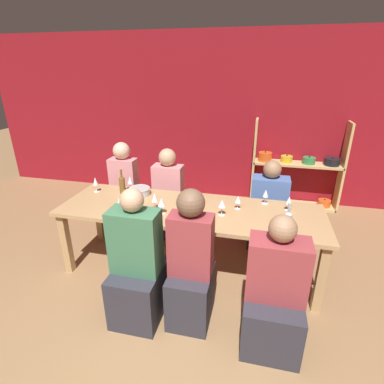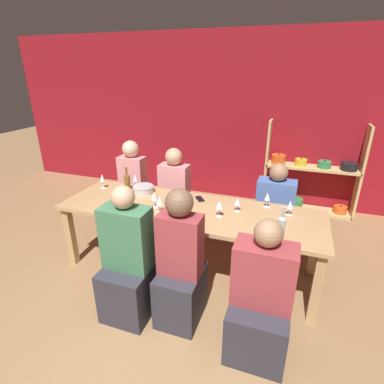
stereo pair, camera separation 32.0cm
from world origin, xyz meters
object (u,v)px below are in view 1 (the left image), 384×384
at_px(wine_glass_white_b, 238,200).
at_px(person_near_b, 138,273).
at_px(wine_bottle_dark, 287,224).
at_px(person_near_a, 273,299).
at_px(dining_table, 190,215).
at_px(mixing_bowl, 140,191).
at_px(person_near_c, 191,274).
at_px(person_far_c, 268,214).
at_px(wine_glass_red_c, 222,204).
at_px(cell_phone, 198,199).
at_px(wine_bottle_green, 122,184).
at_px(wine_glass_red_a, 161,203).
at_px(person_far_b, 169,203).
at_px(wine_glass_white_a, 95,182).
at_px(wine_glass_white_d, 130,180).
at_px(wine_glass_white_e, 119,202).
at_px(person_far_a, 126,197).
at_px(wine_glass_red_b, 289,201).
at_px(wine_glass_empty_a, 266,194).
at_px(shelf_unit, 294,176).
at_px(wine_glass_white_c, 155,198).

xyz_separation_m(wine_glass_white_b, person_near_b, (-0.78, -0.89, -0.40)).
height_order(wine_bottle_dark, person_near_a, person_near_a).
height_order(dining_table, mixing_bowl, mixing_bowl).
distance_m(person_near_c, person_far_c, 1.66).
height_order(wine_glass_red_c, person_far_c, person_far_c).
distance_m(wine_glass_red_c, cell_phone, 0.48).
bearing_deg(mixing_bowl, wine_bottle_green, 177.08).
height_order(wine_bottle_green, wine_glass_red_a, wine_bottle_green).
bearing_deg(person_far_b, person_far_c, -176.88).
xyz_separation_m(wine_glass_white_a, wine_glass_white_b, (1.70, -0.09, -0.02)).
height_order(person_far_b, person_far_c, person_far_b).
relative_size(cell_phone, person_near_b, 0.13).
xyz_separation_m(wine_glass_white_d, wine_glass_white_e, (0.15, -0.60, -0.01)).
xyz_separation_m(wine_glass_red_c, person_far_a, (-1.46, 0.82, -0.41)).
bearing_deg(cell_phone, wine_glass_red_b, -4.18).
bearing_deg(wine_glass_white_b, person_near_b, -131.13).
bearing_deg(wine_glass_white_a, person_far_a, 79.81).
bearing_deg(wine_glass_white_b, wine_glass_white_a, 177.03).
relative_size(cell_phone, person_far_b, 0.14).
relative_size(wine_glass_red_b, person_far_c, 0.14).
bearing_deg(wine_glass_empty_a, cell_phone, -176.42).
relative_size(wine_glass_empty_a, person_far_c, 0.15).
bearing_deg(wine_glass_white_e, person_near_a, -18.47).
distance_m(shelf_unit, wine_glass_white_e, 3.04).
distance_m(wine_glass_white_d, person_far_a, 0.66).
distance_m(wine_glass_empty_a, person_near_c, 1.25).
bearing_deg(wine_glass_red_b, shelf_unit, 82.90).
distance_m(dining_table, person_near_c, 0.76).
height_order(person_near_a, person_far_b, person_far_b).
bearing_deg(wine_bottle_dark, person_far_a, 151.64).
relative_size(wine_glass_red_c, person_near_b, 0.13).
bearing_deg(dining_table, person_near_b, -110.05).
relative_size(dining_table, wine_glass_empty_a, 16.77).
bearing_deg(wine_glass_empty_a, wine_glass_white_a, -176.69).
distance_m(shelf_unit, wine_glass_red_a, 2.71).
xyz_separation_m(wine_bottle_green, person_near_b, (0.60, -1.02, -0.41)).
bearing_deg(person_near_a, wine_glass_white_b, 113.39).
bearing_deg(wine_bottle_green, wine_bottle_dark, -18.37).
height_order(shelf_unit, person_near_b, shelf_unit).
distance_m(mixing_bowl, wine_glass_white_c, 0.45).
height_order(mixing_bowl, wine_bottle_dark, wine_bottle_dark).
bearing_deg(person_near_c, wine_glass_red_c, 75.44).
xyz_separation_m(wine_glass_white_c, person_near_a, (1.24, -0.70, -0.47)).
height_order(wine_bottle_dark, wine_glass_red_c, wine_bottle_dark).
relative_size(wine_glass_red_c, person_near_a, 0.14).
height_order(person_near_a, person_near_c, person_near_c).
height_order(dining_table, wine_glass_empty_a, wine_glass_empty_a).
bearing_deg(dining_table, wine_glass_white_b, 12.63).
distance_m(wine_glass_white_e, person_near_c, 1.03).
relative_size(wine_bottle_green, wine_glass_empty_a, 1.75).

